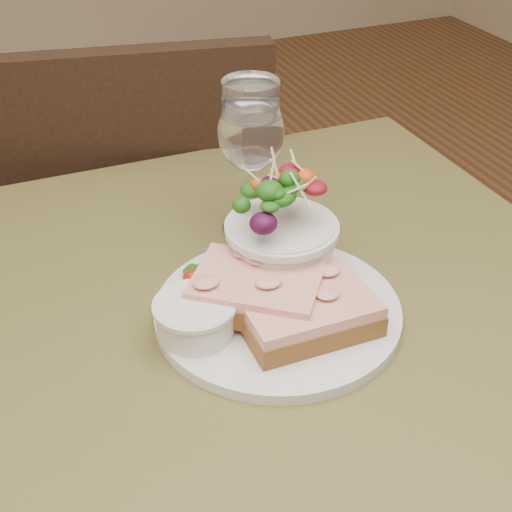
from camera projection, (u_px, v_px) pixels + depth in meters
name	position (u px, v px, depth m)	size (l,w,h in m)	color
cafe_table	(254.00, 397.00, 0.78)	(0.80, 0.80, 0.75)	#44401D
chair_far	(149.00, 318.00, 1.45)	(0.49, 0.49, 0.90)	black
dinner_plate	(278.00, 311.00, 0.73)	(0.25, 0.25, 0.01)	silver
sandwich_front	(305.00, 310.00, 0.69)	(0.13, 0.10, 0.03)	#472F13
sandwich_back	(257.00, 290.00, 0.71)	(0.16, 0.15, 0.03)	#472F13
ramekin	(195.00, 317.00, 0.68)	(0.08, 0.08, 0.04)	silver
salad_bowl	(282.00, 225.00, 0.74)	(0.11, 0.11, 0.13)	silver
garnish	(200.00, 276.00, 0.76)	(0.05, 0.04, 0.02)	black
wine_glass	(251.00, 137.00, 0.80)	(0.08, 0.08, 0.18)	white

